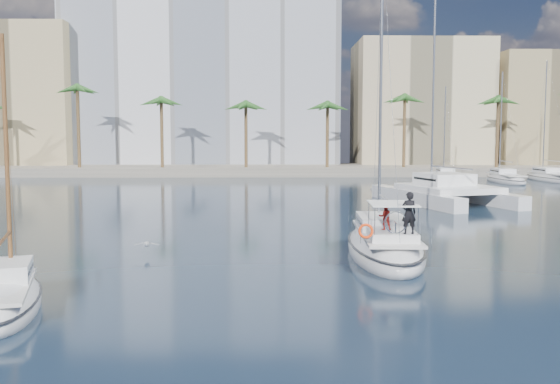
{
  "coord_description": "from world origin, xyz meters",
  "views": [
    {
      "loc": [
        -1.87,
        -28.65,
        5.73
      ],
      "look_at": [
        -1.29,
        1.5,
        2.93
      ],
      "focal_mm": 40.0,
      "sensor_mm": 36.0,
      "label": 1
    }
  ],
  "objects": [
    {
      "name": "ground",
      "position": [
        0.0,
        0.0,
        0.0
      ],
      "size": [
        160.0,
        160.0,
        0.0
      ],
      "primitive_type": "plane",
      "color": "black",
      "rests_on": "ground"
    },
    {
      "name": "quay",
      "position": [
        0.0,
        61.0,
        0.6
      ],
      "size": [
        120.0,
        14.0,
        1.2
      ],
      "primitive_type": "cube",
      "color": "gray",
      "rests_on": "ground"
    },
    {
      "name": "building_modern",
      "position": [
        -12.0,
        73.0,
        14.0
      ],
      "size": [
        42.0,
        16.0,
        28.0
      ],
      "primitive_type": "cube",
      "color": "silver",
      "rests_on": "ground"
    },
    {
      "name": "building_tan_left",
      "position": [
        -42.0,
        69.0,
        11.0
      ],
      "size": [
        22.0,
        14.0,
        22.0
      ],
      "primitive_type": "cube",
      "color": "tan",
      "rests_on": "ground"
    },
    {
      "name": "building_beige",
      "position": [
        22.0,
        70.0,
        10.0
      ],
      "size": [
        20.0,
        14.0,
        20.0
      ],
      "primitive_type": "cube",
      "color": "#C8B990",
      "rests_on": "ground"
    },
    {
      "name": "building_tan_right",
      "position": [
        42.0,
        68.0,
        9.0
      ],
      "size": [
        18.0,
        12.0,
        18.0
      ],
      "primitive_type": "cube",
      "color": "tan",
      "rests_on": "ground"
    },
    {
      "name": "palm_left",
      "position": [
        -34.0,
        57.0,
        10.28
      ],
      "size": [
        3.6,
        3.6,
        12.3
      ],
      "color": "brown",
      "rests_on": "ground"
    },
    {
      "name": "palm_centre",
      "position": [
        0.0,
        57.0,
        10.28
      ],
      "size": [
        3.6,
        3.6,
        12.3
      ],
      "color": "brown",
      "rests_on": "ground"
    },
    {
      "name": "palm_right",
      "position": [
        34.0,
        57.0,
        10.28
      ],
      "size": [
        3.6,
        3.6,
        12.3
      ],
      "color": "brown",
      "rests_on": "ground"
    },
    {
      "name": "main_sloop",
      "position": [
        3.61,
        0.22,
        0.5
      ],
      "size": [
        3.86,
        10.67,
        15.63
      ],
      "rotation": [
        0.0,
        0.0,
        -0.05
      ],
      "color": "silver",
      "rests_on": "ground"
    },
    {
      "name": "small_sloop",
      "position": [
        -10.4,
        -8.57,
        0.38
      ],
      "size": [
        3.84,
        7.01,
        9.63
      ],
      "rotation": [
        0.0,
        0.0,
        0.27
      ],
      "color": "silver",
      "rests_on": "ground"
    },
    {
      "name": "catamaran",
      "position": [
        12.83,
        22.59,
        1.18
      ],
      "size": [
        10.18,
        14.72,
        19.34
      ],
      "rotation": [
        0.0,
        0.0,
        0.28
      ],
      "color": "silver",
      "rests_on": "ground"
    },
    {
      "name": "seagull",
      "position": [
        -7.65,
        0.72,
        0.52
      ],
      "size": [
        1.2,
        0.51,
        0.22
      ],
      "color": "silver",
      "rests_on": "ground"
    },
    {
      "name": "moored_yacht_a",
      "position": [
        20.0,
        47.0,
        0.0
      ],
      "size": [
        3.37,
        9.52,
        11.9
      ],
      "primitive_type": null,
      "rotation": [
        0.0,
        0.0,
        -0.07
      ],
      "color": "silver",
      "rests_on": "ground"
    },
    {
      "name": "moored_yacht_b",
      "position": [
        26.5,
        45.0,
        0.0
      ],
      "size": [
        3.32,
        10.83,
        13.72
      ],
      "primitive_type": null,
      "rotation": [
        0.0,
        0.0,
        -0.02
      ],
      "color": "silver",
      "rests_on": "ground"
    },
    {
      "name": "moored_yacht_c",
      "position": [
        33.0,
        47.0,
        0.0
      ],
      "size": [
        3.98,
        12.33,
        15.54
      ],
      "primitive_type": null,
      "rotation": [
        0.0,
        0.0,
        0.03
      ],
      "color": "silver",
      "rests_on": "ground"
    }
  ]
}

